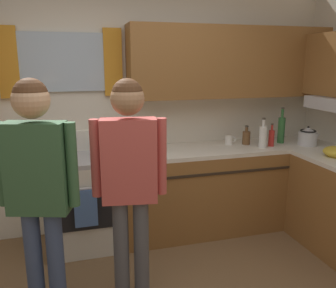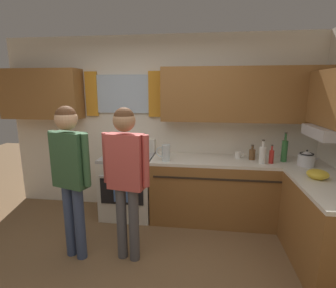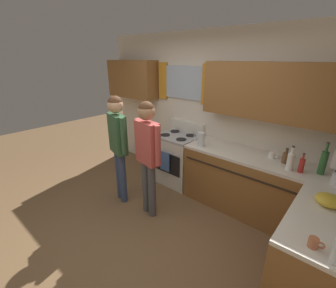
{
  "view_description": "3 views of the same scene",
  "coord_description": "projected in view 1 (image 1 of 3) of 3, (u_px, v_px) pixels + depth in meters",
  "views": [
    {
      "loc": [
        -0.46,
        -1.77,
        1.78
      ],
      "look_at": [
        0.23,
        0.67,
        1.18
      ],
      "focal_mm": 37.57,
      "sensor_mm": 36.0,
      "label": 1
    },
    {
      "loc": [
        0.68,
        -1.97,
        1.86
      ],
      "look_at": [
        0.3,
        0.89,
        1.24
      ],
      "focal_mm": 27.79,
      "sensor_mm": 36.0,
      "label": 2
    },
    {
      "loc": [
        1.99,
        -1.43,
        2.19
      ],
      "look_at": [
        0.07,
        0.77,
        1.07
      ],
      "focal_mm": 24.34,
      "sensor_mm": 36.0,
      "label": 3
    }
  ],
  "objects": [
    {
      "name": "mug_ceramic_white",
      "position": [
        229.0,
        140.0,
        3.81
      ],
      "size": [
        0.13,
        0.08,
        0.09
      ],
      "color": "white",
      "rests_on": "kitchen_counter_run"
    },
    {
      "name": "bottle_squat_brown",
      "position": [
        246.0,
        137.0,
        3.81
      ],
      "size": [
        0.08,
        0.08,
        0.21
      ],
      "color": "brown",
      "rests_on": "kitchen_counter_run"
    },
    {
      "name": "back_wall_unit",
      "position": [
        122.0,
        91.0,
        3.56
      ],
      "size": [
        4.6,
        0.42,
        2.6
      ],
      "color": "silver",
      "rests_on": "ground"
    },
    {
      "name": "water_pitcher",
      "position": [
        145.0,
        145.0,
        3.29
      ],
      "size": [
        0.19,
        0.11,
        0.22
      ],
      "color": "silver",
      "rests_on": "kitchen_counter_run"
    },
    {
      "name": "bottle_wine_green",
      "position": [
        281.0,
        129.0,
        3.86
      ],
      "size": [
        0.08,
        0.08,
        0.39
      ],
      "color": "#2D6633",
      "rests_on": "kitchen_counter_run"
    },
    {
      "name": "bottle_milk_white",
      "position": [
        263.0,
        136.0,
        3.66
      ],
      "size": [
        0.08,
        0.08,
        0.31
      ],
      "color": "white",
      "rests_on": "kitchen_counter_run"
    },
    {
      "name": "bottle_sauce_red",
      "position": [
        271.0,
        138.0,
        3.72
      ],
      "size": [
        0.06,
        0.06,
        0.25
      ],
      "color": "red",
      "rests_on": "kitchen_counter_run"
    },
    {
      "name": "stove_oven",
      "position": [
        84.0,
        199.0,
        3.43
      ],
      "size": [
        0.72,
        0.67,
        1.1
      ],
      "color": "silver",
      "rests_on": "ground"
    },
    {
      "name": "adult_in_plaid",
      "position": [
        129.0,
        169.0,
        2.42
      ],
      "size": [
        0.51,
        0.23,
        1.67
      ],
      "color": "#4C4C51",
      "rests_on": "ground"
    },
    {
      "name": "mixing_bowl",
      "position": [
        335.0,
        152.0,
        3.32
      ],
      "size": [
        0.22,
        0.22,
        0.1
      ],
      "color": "gold",
      "rests_on": "kitchen_counter_run"
    },
    {
      "name": "adult_left",
      "position": [
        38.0,
        178.0,
        2.22
      ],
      "size": [
        0.5,
        0.27,
        1.69
      ],
      "color": "#38476B",
      "rests_on": "ground"
    },
    {
      "name": "stovetop_kettle",
      "position": [
        308.0,
        136.0,
        3.77
      ],
      "size": [
        0.27,
        0.2,
        0.21
      ],
      "color": "silver",
      "rests_on": "kitchen_counter_run"
    },
    {
      "name": "kitchen_counter_run",
      "position": [
        265.0,
        193.0,
        3.63
      ],
      "size": [
        2.3,
        1.77,
        0.9
      ],
      "color": "brown",
      "rests_on": "ground"
    }
  ]
}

